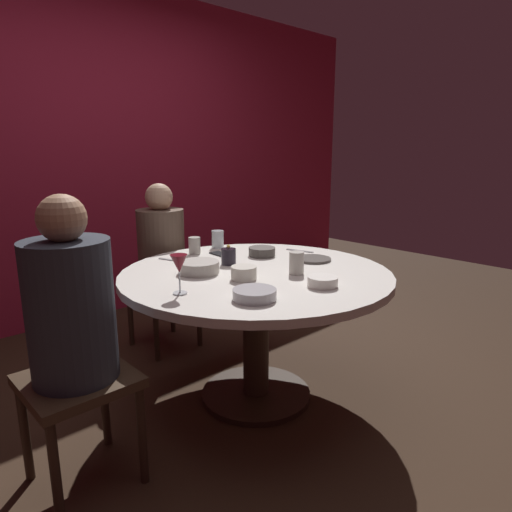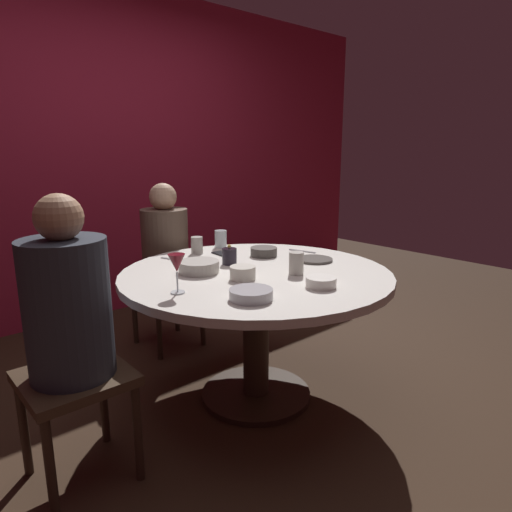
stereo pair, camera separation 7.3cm
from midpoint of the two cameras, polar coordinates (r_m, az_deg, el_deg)
ground_plane at (r=2.63m, az=-0.83°, el=-17.26°), size 8.00×8.00×0.00m
back_wall at (r=3.88m, az=-20.48°, el=11.94°), size 6.00×0.10×2.60m
dining_table at (r=2.39m, az=-0.87°, el=-5.12°), size 1.40×1.40×0.72m
seated_diner_left at (r=1.87m, az=-23.38°, el=-6.83°), size 0.40×0.40×1.18m
seated_diner_back at (r=3.08m, az=-12.55°, el=1.01°), size 0.40×0.40×1.13m
candle_holder at (r=2.47m, az=-4.33°, el=-0.05°), size 0.08×0.08×0.11m
wine_glass at (r=1.98m, az=-10.76°, el=-1.18°), size 0.08×0.08×0.18m
dinner_plate at (r=2.58m, az=6.44°, el=-0.40°), size 0.20×0.20×0.01m
cell_phone at (r=2.72m, az=-5.31°, el=0.25°), size 0.08×0.14×0.01m
bowl_serving_large at (r=1.90m, az=-1.29°, el=-4.87°), size 0.19×0.19×0.05m
bowl_salad_center at (r=2.19m, az=-2.51°, el=-2.16°), size 0.13×0.13×0.07m
bowl_small_white at (r=2.10m, az=7.45°, el=-3.21°), size 0.14×0.14×0.05m
bowl_sauce_side at (r=2.32m, az=-8.14°, el=-1.41°), size 0.21×0.21×0.06m
bowl_rice_portion at (r=2.67m, az=-0.02°, el=0.55°), size 0.16×0.16×0.05m
cup_near_candle at (r=2.91m, az=-5.58°, el=2.14°), size 0.08×0.08×0.11m
cup_by_left_diner at (r=2.75m, az=-8.47°, el=1.32°), size 0.07×0.07×0.10m
cup_by_right_diner at (r=2.28m, az=4.25°, el=-0.88°), size 0.07×0.07×0.11m
fork_near_plate at (r=2.62m, az=-11.45°, el=-0.50°), size 0.07×0.18×0.01m
knife_near_plate at (r=2.81m, az=4.82°, el=0.67°), size 0.06×0.18×0.01m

